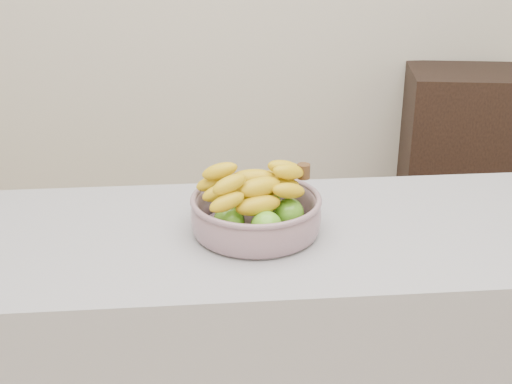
% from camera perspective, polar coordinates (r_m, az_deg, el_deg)
% --- Properties ---
extents(cabinet, '(0.55, 0.47, 0.88)m').
position_cam_1_polar(cabinet, '(3.43, 15.73, 2.11)').
color(cabinet, black).
rests_on(cabinet, ground).
extents(fruit_bowl, '(0.30, 0.30, 0.15)m').
position_cam_1_polar(fruit_bowl, '(1.63, -0.02, -1.51)').
color(fruit_bowl, '#8796A2').
rests_on(fruit_bowl, counter).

